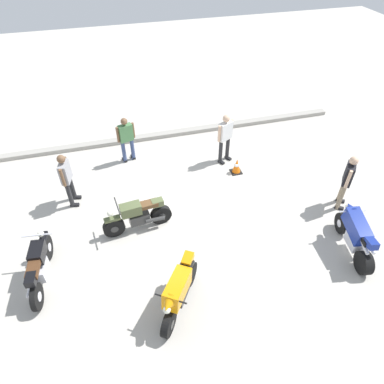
{
  "coord_description": "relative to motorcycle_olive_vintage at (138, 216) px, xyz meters",
  "views": [
    {
      "loc": [
        -2.0,
        -6.83,
        7.25
      ],
      "look_at": [
        -0.05,
        0.3,
        0.75
      ],
      "focal_mm": 32.18,
      "sensor_mm": 36.0,
      "label": 1
    }
  ],
  "objects": [
    {
      "name": "traffic_cone",
      "position": [
        3.58,
        1.72,
        -0.23
      ],
      "size": [
        0.36,
        0.36,
        0.53
      ],
      "color": "black",
      "rests_on": "ground"
    },
    {
      "name": "person_in_black_shirt",
      "position": [
        6.0,
        -0.62,
        0.54
      ],
      "size": [
        0.53,
        0.59,
        1.78
      ],
      "rotation": [
        0.0,
        0.0,
        5.61
      ],
      "color": "gray",
      "rests_on": "ground"
    },
    {
      "name": "person_in_white_shirt",
      "position": [
        3.39,
        2.48,
        0.55
      ],
      "size": [
        0.64,
        0.48,
        1.79
      ],
      "rotation": [
        0.0,
        0.0,
        5.19
      ],
      "color": "#262628",
      "rests_on": "ground"
    },
    {
      "name": "person_in_green_shirt",
      "position": [
        0.16,
        3.37,
        0.47
      ],
      "size": [
        0.65,
        0.41,
        1.67
      ],
      "rotation": [
        0.0,
        0.0,
        1.85
      ],
      "color": "#384772",
      "rests_on": "ground"
    },
    {
      "name": "motorcycle_blue_sportbike",
      "position": [
        5.31,
        -2.23,
        0.11
      ],
      "size": [
        0.74,
        1.95,
        1.14
      ],
      "rotation": [
        0.0,
        0.0,
        1.38
      ],
      "color": "black",
      "rests_on": "ground"
    },
    {
      "name": "motorcycle_olive_vintage",
      "position": [
        0.0,
        0.0,
        0.0
      ],
      "size": [
        1.96,
        0.7,
        1.07
      ],
      "rotation": [
        0.0,
        0.0,
        3.25
      ],
      "color": "black",
      "rests_on": "ground"
    },
    {
      "name": "ground_plane",
      "position": [
        1.68,
        -0.0,
        -0.49
      ],
      "size": [
        40.0,
        40.0,
        0.0
      ],
      "primitive_type": "plane",
      "color": "#B7B2A8"
    },
    {
      "name": "motorcycle_orange_sportbike",
      "position": [
        0.53,
        -2.63,
        0.11
      ],
      "size": [
        1.24,
        1.73,
        1.14
      ],
      "rotation": [
        0.0,
        0.0,
        4.12
      ],
      "color": "black",
      "rests_on": "ground"
    },
    {
      "name": "motorcycle_black_cruiser",
      "position": [
        -2.51,
        -1.07,
        0.03
      ],
      "size": [
        0.71,
        2.09,
        1.09
      ],
      "rotation": [
        0.0,
        0.0,
        1.46
      ],
      "color": "black",
      "rests_on": "ground"
    },
    {
      "name": "person_in_gray_shirt",
      "position": [
        -1.78,
        1.62,
        0.52
      ],
      "size": [
        0.39,
        0.67,
        1.75
      ],
      "rotation": [
        0.0,
        0.0,
        6.07
      ],
      "color": "#262628",
      "rests_on": "ground"
    },
    {
      "name": "curb_edge",
      "position": [
        1.68,
        4.6,
        -0.41
      ],
      "size": [
        14.0,
        0.3,
        0.15
      ],
      "primitive_type": "cube",
      "color": "#9C978F",
      "rests_on": "ground"
    }
  ]
}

